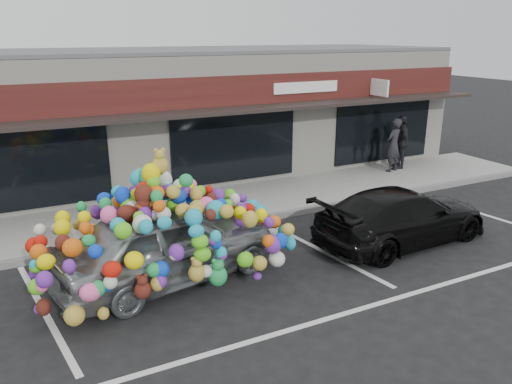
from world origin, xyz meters
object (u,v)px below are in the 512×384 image
toy_car (167,236)px  pedestrian_a (393,145)px  black_sedan (402,216)px  pedestrian_c (401,142)px

toy_car → pedestrian_a: size_ratio=2.78×
toy_car → pedestrian_a: 10.27m
black_sedan → pedestrian_a: (3.84, 4.70, 0.42)m
pedestrian_c → pedestrian_a: bearing=-44.7°
toy_car → pedestrian_c: toy_car is taller
pedestrian_a → pedestrian_c: (0.57, 0.26, 0.01)m
toy_car → black_sedan: toy_car is taller
black_sedan → pedestrian_c: bearing=-45.2°
black_sedan → pedestrian_c: 6.65m
black_sedan → pedestrian_a: 6.09m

